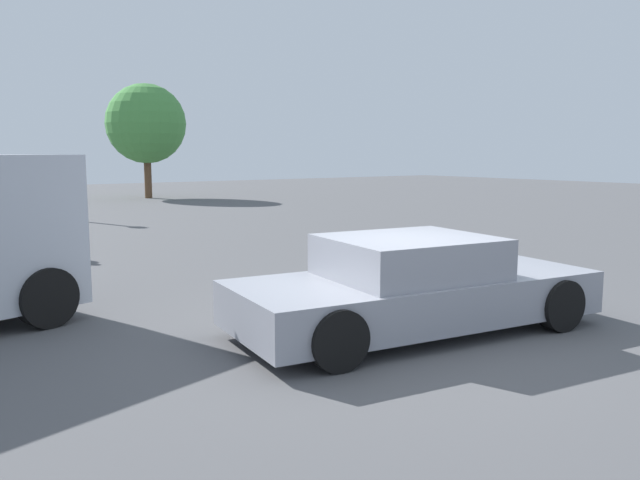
# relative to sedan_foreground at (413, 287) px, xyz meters

# --- Properties ---
(ground_plane) EXTENTS (80.00, 80.00, 0.00)m
(ground_plane) POSITION_rel_sedan_foreground_xyz_m (-0.30, -0.06, -0.55)
(ground_plane) COLOR #515154
(sedan_foreground) EXTENTS (4.72, 2.37, 1.17)m
(sedan_foreground) POSITION_rel_sedan_foreground_xyz_m (0.00, 0.00, 0.00)
(sedan_foreground) COLOR gray
(sedan_foreground) RESTS_ON ground_plane
(dog) EXTENTS (0.41, 0.61, 0.45)m
(dog) POSITION_rel_sedan_foreground_xyz_m (3.02, 0.18, -0.27)
(dog) COLOR olive
(dog) RESTS_ON ground_plane
(pedestrian) EXTENTS (0.44, 0.46, 1.52)m
(pedestrian) POSITION_rel_sedan_foreground_xyz_m (-2.42, 8.87, 0.35)
(pedestrian) COLOR gray
(pedestrian) RESTS_ON ground_plane
(tree_back_left) EXTENTS (3.77, 3.77, 5.44)m
(tree_back_left) POSITION_rel_sedan_foreground_xyz_m (5.83, 24.46, 2.99)
(tree_back_left) COLOR brown
(tree_back_left) RESTS_ON ground_plane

